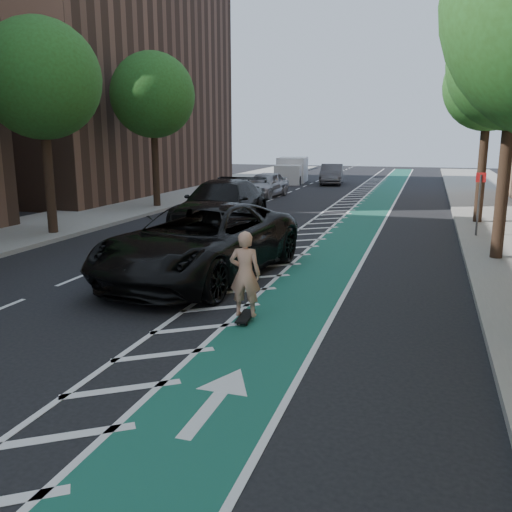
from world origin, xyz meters
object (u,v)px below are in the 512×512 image
at_px(suv_near, 201,241).
at_px(barrel_a, 202,226).
at_px(suv_far, 221,205).
at_px(skateboarder, 245,274).

bearing_deg(suv_near, barrel_a, 119.77).
bearing_deg(barrel_a, suv_far, 94.49).
relative_size(skateboarder, suv_far, 0.27).
xyz_separation_m(skateboarder, suv_near, (-2.30, 3.07, -0.02)).
bearing_deg(suv_near, skateboarder, -46.46).
bearing_deg(suv_far, skateboarder, -69.36).
distance_m(skateboarder, suv_far, 11.77).
height_order(suv_far, barrel_a, suv_far).
distance_m(skateboarder, barrel_a, 9.40).
xyz_separation_m(suv_near, suv_far, (-2.40, 7.72, -0.02)).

